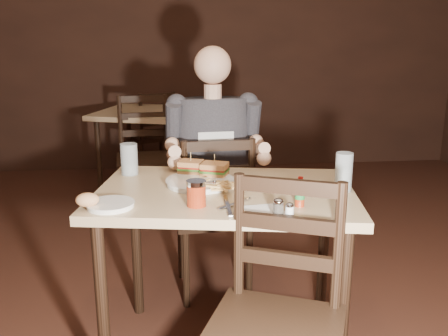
{
  "coord_description": "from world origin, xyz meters",
  "views": [
    {
      "loc": [
        -0.06,
        -1.8,
        1.4
      ],
      "look_at": [
        0.15,
        0.25,
        0.85
      ],
      "focal_mm": 40.0,
      "sensor_mm": 36.0,
      "label": 1
    }
  ],
  "objects": [
    {
      "name": "bg_chair_far",
      "position": [
        -0.28,
        3.05,
        0.44
      ],
      "size": [
        0.55,
        0.57,
        0.88
      ],
      "primitive_type": null,
      "rotation": [
        0.0,
        0.0,
        3.55
      ],
      "color": "black",
      "rests_on": "ground"
    },
    {
      "name": "napkin",
      "position": [
        0.27,
        -0.09,
        0.77
      ],
      "size": [
        0.16,
        0.16,
        0.0
      ],
      "primitive_type": "cube",
      "rotation": [
        0.0,
        0.0,
        0.13
      ],
      "color": "white",
      "rests_on": "main_table"
    },
    {
      "name": "bread_roll",
      "position": [
        -0.38,
        -0.0,
        0.81
      ],
      "size": [
        0.1,
        0.09,
        0.05
      ],
      "primitive_type": "ellipsoid",
      "rotation": [
        0.0,
        0.0,
        -0.17
      ],
      "color": "tan",
      "rests_on": "side_plate"
    },
    {
      "name": "chair_far",
      "position": [
        0.15,
        0.77,
        0.45
      ],
      "size": [
        0.45,
        0.48,
        0.9
      ],
      "primitive_type": null,
      "rotation": [
        0.0,
        0.0,
        3.21
      ],
      "color": "black",
      "rests_on": "ground"
    },
    {
      "name": "side_plate",
      "position": [
        -0.3,
        0.02,
        0.78
      ],
      "size": [
        0.2,
        0.2,
        0.01
      ],
      "primitive_type": "cylinder",
      "rotation": [
        0.0,
        0.0,
        -0.17
      ],
      "color": "white",
      "rests_on": "main_table"
    },
    {
      "name": "sandwich_left",
      "position": [
        0.02,
        0.4,
        0.83
      ],
      "size": [
        0.13,
        0.11,
        0.09
      ],
      "primitive_type": null,
      "rotation": [
        0.0,
        0.0,
        -0.33
      ],
      "color": "tan",
      "rests_on": "dinner_plate"
    },
    {
      "name": "ketchup_dollop",
      "position": [
        0.31,
        0.24,
        0.79
      ],
      "size": [
        0.05,
        0.05,
        0.01
      ],
      "primitive_type": "ellipsoid",
      "rotation": [
        0.0,
        0.0,
        -0.17
      ],
      "color": "maroon",
      "rests_on": "dinner_plate"
    },
    {
      "name": "fork",
      "position": [
        0.17,
        -0.01,
        0.78
      ],
      "size": [
        0.14,
        0.13,
        0.01
      ],
      "primitive_type": "cube",
      "rotation": [
        0.0,
        0.0,
        -0.86
      ],
      "color": "silver",
      "rests_on": "napkin"
    },
    {
      "name": "dinner_plate",
      "position": [
        0.05,
        0.28,
        0.78
      ],
      "size": [
        0.34,
        0.34,
        0.02
      ],
      "primitive_type": "cylinder",
      "rotation": [
        0.0,
        0.0,
        -0.17
      ],
      "color": "white",
      "rests_on": "main_table"
    },
    {
      "name": "sandwich_right",
      "position": [
        0.12,
        0.35,
        0.84
      ],
      "size": [
        0.14,
        0.13,
        0.1
      ],
      "primitive_type": null,
      "rotation": [
        0.0,
        0.0,
        -0.36
      ],
      "color": "tan",
      "rests_on": "dinner_plate"
    },
    {
      "name": "knife",
      "position": [
        0.14,
        -0.02,
        0.78
      ],
      "size": [
        0.02,
        0.24,
        0.01
      ],
      "primitive_type": "cube",
      "rotation": [
        0.0,
        0.0,
        -0.01
      ],
      "color": "silver",
      "rests_on": "napkin"
    },
    {
      "name": "hot_sauce",
      "position": [
        0.41,
        -0.05,
        0.83
      ],
      "size": [
        0.04,
        0.04,
        0.12
      ],
      "primitive_type": null,
      "rotation": [
        0.0,
        0.0,
        -0.17
      ],
      "color": "maroon",
      "rests_on": "main_table"
    },
    {
      "name": "salt_shaker",
      "position": [
        0.34,
        -0.17,
        0.8
      ],
      "size": [
        0.03,
        0.03,
        0.05
      ],
      "primitive_type": null,
      "rotation": [
        0.0,
        0.0,
        -0.17
      ],
      "color": "white",
      "rests_on": "main_table"
    },
    {
      "name": "diner",
      "position": [
        0.15,
        0.72,
        0.91
      ],
      "size": [
        0.53,
        0.43,
        0.88
      ],
      "primitive_type": null,
      "rotation": [
        0.0,
        0.0,
        0.07
      ],
      "color": "#34343A",
      "rests_on": "chair_far"
    },
    {
      "name": "pepper_shaker",
      "position": [
        0.3,
        -0.16,
        0.8
      ],
      "size": [
        0.04,
        0.04,
        0.07
      ],
      "primitive_type": null,
      "rotation": [
        0.0,
        0.0,
        -0.17
      ],
      "color": "#38332D",
      "rests_on": "main_table"
    },
    {
      "name": "syrup_dispenser",
      "position": [
        0.02,
        -0.0,
        0.82
      ],
      "size": [
        0.09,
        0.09,
        0.1
      ],
      "primitive_type": null,
      "rotation": [
        0.0,
        0.0,
        -0.17
      ],
      "color": "maroon",
      "rests_on": "main_table"
    },
    {
      "name": "bg_table",
      "position": [
        -0.28,
        2.5,
        0.68
      ],
      "size": [
        1.01,
        1.01,
        0.77
      ],
      "rotation": [
        0.0,
        0.0,
        -0.32
      ],
      "color": "tan",
      "rests_on": "ground"
    },
    {
      "name": "glass_left",
      "position": [
        -0.27,
        0.48,
        0.84
      ],
      "size": [
        0.09,
        0.09,
        0.15
      ],
      "primitive_type": "cylinder",
      "rotation": [
        0.0,
        0.0,
        -0.17
      ],
      "color": "silver",
      "rests_on": "main_table"
    },
    {
      "name": "room_shell",
      "position": [
        0.0,
        0.0,
        1.4
      ],
      "size": [
        7.0,
        7.0,
        7.0
      ],
      "color": "black",
      "rests_on": "ground"
    },
    {
      "name": "fries_pile",
      "position": [
        0.15,
        0.15,
        0.8
      ],
      "size": [
        0.25,
        0.2,
        0.04
      ],
      "primitive_type": null,
      "rotation": [
        0.0,
        0.0,
        -0.17
      ],
      "color": "#EDBE73",
      "rests_on": "dinner_plate"
    },
    {
      "name": "glass_right",
      "position": [
        0.64,
        0.13,
        0.85
      ],
      "size": [
        0.08,
        0.08,
        0.16
      ],
      "primitive_type": "cylinder",
      "rotation": [
        0.0,
        0.0,
        -0.17
      ],
      "color": "silver",
      "rests_on": "main_table"
    },
    {
      "name": "chair_near",
      "position": [
        0.25,
        -0.41,
        0.47
      ],
      "size": [
        0.58,
        0.6,
        0.94
      ],
      "primitive_type": null,
      "rotation": [
        0.0,
        0.0,
        -0.4
      ],
      "color": "black",
      "rests_on": "ground"
    },
    {
      "name": "main_table",
      "position": [
        0.15,
        0.2,
        0.68
      ],
      "size": [
        1.18,
        0.89,
        0.77
      ],
      "rotation": [
        0.0,
        0.0,
        -0.17
      ],
      "color": "tan",
      "rests_on": "ground"
    },
    {
      "name": "bg_chair_near",
      "position": [
        -0.28,
        1.95,
        0.47
      ],
      "size": [
        0.48,
        0.52,
        0.95
      ],
      "primitive_type": null,
      "rotation": [
        0.0,
        0.0,
        0.1
      ],
      "color": "black",
      "rests_on": "ground"
    }
  ]
}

